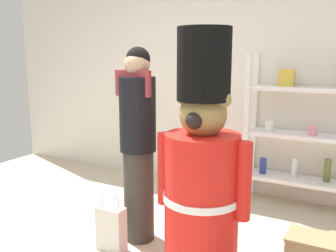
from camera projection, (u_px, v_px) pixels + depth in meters
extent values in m
cube|color=silver|center=(233.00, 75.00, 4.10)|extent=(6.40, 0.12, 2.60)
cube|color=white|center=(246.00, 130.00, 3.75)|extent=(0.05, 0.05, 1.53)
cube|color=white|center=(254.00, 125.00, 4.01)|extent=(0.05, 0.05, 1.53)
cube|color=white|center=(309.00, 182.00, 3.68)|extent=(1.24, 0.30, 0.04)
cube|color=white|center=(313.00, 137.00, 3.60)|extent=(1.24, 0.30, 0.04)
cube|color=white|center=(316.00, 89.00, 3.51)|extent=(1.24, 0.30, 0.04)
cylinder|color=white|center=(270.00, 126.00, 3.75)|extent=(0.09, 0.09, 0.10)
cylinder|color=pink|center=(313.00, 131.00, 3.56)|extent=(0.09, 0.09, 0.09)
cylinder|color=navy|center=(263.00, 166.00, 3.87)|extent=(0.07, 0.07, 0.16)
cylinder|color=silver|center=(294.00, 167.00, 3.76)|extent=(0.06, 0.06, 0.20)
cylinder|color=#596B33|center=(327.00, 170.00, 3.61)|extent=(0.06, 0.06, 0.23)
cube|color=gold|center=(287.00, 78.00, 3.62)|extent=(0.15, 0.12, 0.16)
cylinder|color=red|center=(202.00, 201.00, 2.65)|extent=(0.53, 0.53, 0.98)
cylinder|color=white|center=(202.00, 196.00, 2.64)|extent=(0.55, 0.55, 0.05)
sphere|color=olive|center=(203.00, 114.00, 2.53)|extent=(0.33, 0.33, 0.33)
sphere|color=olive|center=(185.00, 97.00, 2.58)|extent=(0.12, 0.12, 0.12)
sphere|color=olive|center=(223.00, 99.00, 2.45)|extent=(0.12, 0.12, 0.12)
cylinder|color=black|center=(204.00, 64.00, 2.47)|extent=(0.37, 0.37, 0.49)
cylinder|color=red|center=(165.00, 168.00, 2.75)|extent=(0.11, 0.11, 0.54)
cylinder|color=red|center=(243.00, 181.00, 2.47)|extent=(0.11, 0.11, 0.54)
sphere|color=black|center=(194.00, 121.00, 2.41)|extent=(0.12, 0.12, 0.12)
cylinder|color=#38332D|center=(139.00, 195.00, 3.05)|extent=(0.25, 0.25, 0.76)
cylinder|color=black|center=(138.00, 114.00, 2.92)|extent=(0.29, 0.29, 0.59)
sphere|color=tan|center=(137.00, 65.00, 2.85)|extent=(0.20, 0.20, 0.20)
cube|color=#993338|center=(133.00, 83.00, 2.83)|extent=(0.30, 0.04, 0.20)
sphere|color=black|center=(138.00, 59.00, 2.86)|extent=(0.19, 0.19, 0.19)
cube|color=silver|center=(111.00, 229.00, 2.91)|extent=(0.23, 0.11, 0.35)
torus|color=silver|center=(110.00, 203.00, 2.87)|extent=(0.17, 0.01, 0.17)
cube|color=#9E7A51|center=(315.00, 238.00, 2.49)|extent=(0.36, 0.26, 0.02)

